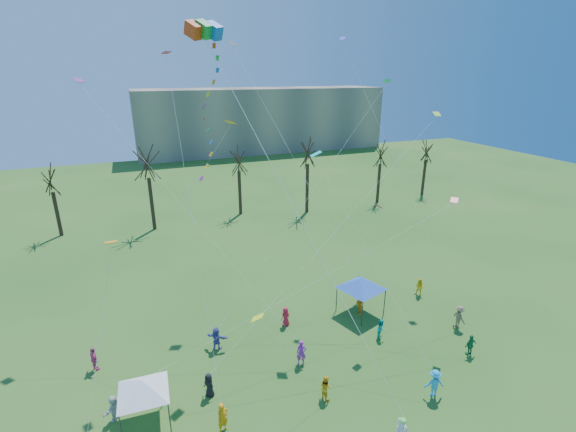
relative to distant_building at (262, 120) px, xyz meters
name	(u,v)px	position (x,y,z in m)	size (l,w,h in m)	color
ground	(343,425)	(-22.00, -82.00, -7.50)	(160.00, 160.00, 0.00)	#24591C
distant_building	(262,120)	(0.00, 0.00, 0.00)	(60.00, 14.00, 15.00)	gray
bare_tree_row	(238,168)	(-18.40, -46.67, -0.59)	(68.30, 8.40, 10.77)	black
big_box_kite	(215,116)	(-27.09, -76.43, 9.13)	(4.51, 5.51, 21.32)	red
canopy_tent_white	(142,386)	(-32.22, -77.61, -5.10)	(3.78, 3.78, 2.84)	#3F3F44
canopy_tent_blue	(362,283)	(-15.25, -72.54, -4.81)	(4.03, 4.03, 3.17)	#3F3F44
festival_crowd	(311,354)	(-21.66, -76.80, -6.64)	(27.09, 11.07, 1.84)	red
small_kites_aloft	(289,151)	(-20.90, -70.83, 5.95)	(28.05, 17.62, 30.27)	#F3A30C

